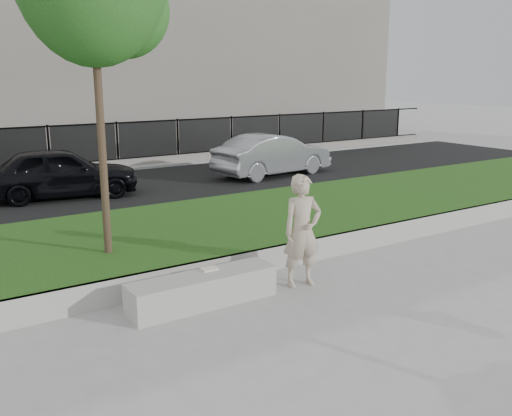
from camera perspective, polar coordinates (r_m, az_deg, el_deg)
ground at (r=8.56m, az=4.35°, el=-8.45°), size 90.00×90.00×0.00m
grass_bank at (r=10.89m, az=-5.28°, el=-2.54°), size 34.00×4.00×0.40m
grass_kerb at (r=9.28m, az=0.45°, el=-5.33°), size 34.00×0.08×0.40m
street at (r=15.87m, az=-14.65°, el=1.47°), size 34.00×7.00×0.04m
far_pavement at (r=20.12m, az=-18.82°, el=3.75°), size 34.00×3.00×0.12m
iron_fence at (r=19.09m, az=-18.16°, el=4.78°), size 32.00×0.30×1.50m
building_facade at (r=26.78m, az=-23.64°, el=16.21°), size 34.00×10.00×10.00m
stone_bench at (r=8.08m, az=-5.35°, el=-8.13°), size 2.14×0.54×0.44m
man at (r=8.60m, az=4.64°, el=-2.30°), size 0.68×0.50×1.72m
book at (r=8.19m, az=-4.69°, el=-6.09°), size 0.24×0.18×0.03m
car_dark at (r=15.42m, az=-18.97°, el=3.38°), size 4.04×2.15×1.31m
car_silver at (r=17.85m, az=1.69°, el=5.35°), size 4.05×1.81×1.29m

